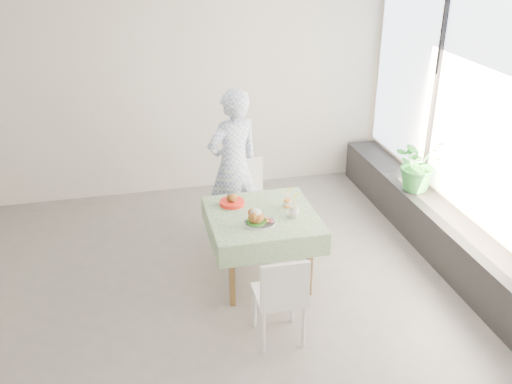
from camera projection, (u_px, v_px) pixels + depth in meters
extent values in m
plane|color=#615F5C|center=(187.00, 296.00, 5.59)|extent=(6.00, 6.00, 0.00)
cube|color=beige|center=(156.00, 90.00, 7.18)|extent=(6.00, 0.02, 2.80)
cube|color=beige|center=(236.00, 356.00, 2.79)|extent=(6.00, 0.02, 2.80)
cube|color=beige|center=(483.00, 137.00, 5.62)|extent=(0.02, 5.00, 2.80)
cube|color=#D1E0F9|center=(485.00, 113.00, 5.50)|extent=(0.01, 4.80, 2.18)
cube|color=black|center=(448.00, 240.00, 6.07)|extent=(0.40, 4.80, 0.50)
cube|color=brown|center=(262.00, 217.00, 5.57)|extent=(0.90, 0.90, 0.04)
cube|color=beige|center=(262.00, 215.00, 5.55)|extent=(1.04, 1.04, 0.01)
cube|color=white|center=(249.00, 203.00, 6.37)|extent=(0.45, 0.45, 0.04)
cube|color=white|center=(244.00, 177.00, 6.44)|extent=(0.44, 0.06, 0.44)
cube|color=white|center=(279.00, 295.00, 4.86)|extent=(0.42, 0.42, 0.04)
cube|color=white|center=(285.00, 285.00, 4.60)|extent=(0.41, 0.05, 0.41)
imported|color=#849DD4|center=(233.00, 166.00, 6.31)|extent=(0.74, 0.62, 1.75)
cylinder|color=white|center=(260.00, 223.00, 5.37)|extent=(0.32, 0.32, 0.02)
cylinder|color=#174A12|center=(256.00, 222.00, 5.35)|extent=(0.18, 0.18, 0.02)
ellipsoid|color=brown|center=(256.00, 217.00, 5.33)|extent=(0.15, 0.14, 0.12)
ellipsoid|color=white|center=(256.00, 212.00, 5.31)|extent=(0.11, 0.10, 0.07)
cylinder|color=maroon|center=(270.00, 220.00, 5.36)|extent=(0.05, 0.05, 0.03)
cylinder|color=white|center=(287.00, 202.00, 5.66)|extent=(0.08, 0.08, 0.12)
cylinder|color=orange|center=(287.00, 203.00, 5.66)|extent=(0.07, 0.07, 0.09)
cylinder|color=white|center=(288.00, 196.00, 5.63)|extent=(0.09, 0.09, 0.01)
cylinder|color=yellow|center=(288.00, 192.00, 5.61)|extent=(0.01, 0.03, 0.16)
cylinder|color=white|center=(294.00, 210.00, 5.48)|extent=(0.10, 0.10, 0.14)
cylinder|color=white|center=(294.00, 211.00, 5.49)|extent=(0.09, 0.09, 0.10)
cylinder|color=white|center=(294.00, 203.00, 5.45)|extent=(0.10, 0.10, 0.01)
cylinder|color=yellow|center=(295.00, 198.00, 5.43)|extent=(0.01, 0.04, 0.19)
cylinder|color=red|center=(232.00, 203.00, 5.73)|extent=(0.25, 0.25, 0.04)
cylinder|color=white|center=(232.00, 202.00, 5.72)|extent=(0.21, 0.21, 0.01)
ellipsoid|color=brown|center=(232.00, 198.00, 5.71)|extent=(0.11, 0.11, 0.09)
imported|color=#277637|center=(419.00, 163.00, 6.50)|extent=(0.69, 0.64, 0.65)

